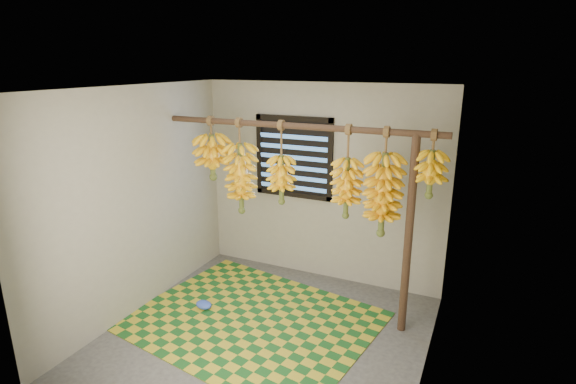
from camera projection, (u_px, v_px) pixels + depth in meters
The scene contains 16 objects.
floor at pixel (265, 337), 4.44m from camera, with size 3.00×3.00×0.01m, color #434343.
ceiling at pixel (261, 88), 3.77m from camera, with size 3.00×3.00×0.01m, color silver.
wall_back at pixel (321, 184), 5.42m from camera, with size 3.00×0.01×2.40m, color gray.
wall_left at pixel (136, 202), 4.71m from camera, with size 0.01×3.00×2.40m, color gray.
wall_right at pixel (434, 251), 3.50m from camera, with size 0.01×3.00×2.40m, color gray.
window at pixel (294, 157), 5.45m from camera, with size 1.00×0.04×1.00m.
hanging_pole at pixel (294, 126), 4.49m from camera, with size 0.06×0.06×3.00m, color #483121.
support_post at pixel (408, 238), 4.29m from camera, with size 0.08×0.08×2.00m, color #483121.
woven_mat at pixel (251, 320), 4.72m from camera, with size 2.42×1.94×0.01m, color #19551E.
plastic_bag at pixel (204, 305), 4.93m from camera, with size 0.20×0.14×0.08m, color blue.
banana_bunch_a at pixel (212, 157), 5.00m from camera, with size 0.38×0.38×0.70m.
banana_bunch_b at pixel (241, 178), 4.92m from camera, with size 0.36×0.36×1.05m.
banana_bunch_c at pixel (282, 179), 4.71m from camera, with size 0.30×0.30×0.88m.
banana_bunch_d at pixel (347, 188), 4.43m from camera, with size 0.31×0.31×0.94m.
banana_bunch_e at pixel (383, 195), 4.29m from camera, with size 0.36×0.36×1.06m.
banana_bunch_f at pixel (431, 174), 4.05m from camera, with size 0.27×0.27×0.63m.
Camera 1 is at (1.82, -3.41, 2.62)m, focal length 28.00 mm.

